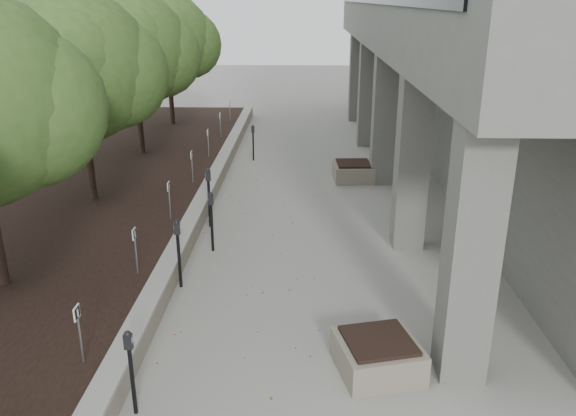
# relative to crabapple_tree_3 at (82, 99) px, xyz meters

# --- Properties ---
(ground) EXTENTS (90.00, 90.00, 0.00)m
(ground) POSITION_rel_crabapple_tree_3_xyz_m (4.80, -8.00, -3.12)
(ground) COLOR gray
(ground) RESTS_ON ground
(retaining_wall) EXTENTS (0.39, 26.00, 0.50)m
(retaining_wall) POSITION_rel_crabapple_tree_3_xyz_m (2.97, 1.00, -2.87)
(retaining_wall) COLOR gray
(retaining_wall) RESTS_ON ground
(planting_bed) EXTENTS (7.00, 26.00, 0.40)m
(planting_bed) POSITION_rel_crabapple_tree_3_xyz_m (-0.70, 1.00, -2.92)
(planting_bed) COLOR black
(planting_bed) RESTS_ON ground
(crabapple_tree_3) EXTENTS (4.60, 4.00, 5.44)m
(crabapple_tree_3) POSITION_rel_crabapple_tree_3_xyz_m (0.00, 0.00, 0.00)
(crabapple_tree_3) COLOR #335420
(crabapple_tree_3) RESTS_ON planting_bed
(crabapple_tree_4) EXTENTS (4.60, 4.00, 5.44)m
(crabapple_tree_4) POSITION_rel_crabapple_tree_3_xyz_m (0.00, 5.00, 0.00)
(crabapple_tree_4) COLOR #335420
(crabapple_tree_4) RESTS_ON planting_bed
(crabapple_tree_5) EXTENTS (4.60, 4.00, 5.44)m
(crabapple_tree_5) POSITION_rel_crabapple_tree_3_xyz_m (0.00, 10.00, 0.00)
(crabapple_tree_5) COLOR #335420
(crabapple_tree_5) RESTS_ON planting_bed
(parking_sign_2) EXTENTS (0.04, 0.22, 0.96)m
(parking_sign_2) POSITION_rel_crabapple_tree_3_xyz_m (2.45, -7.50, -2.24)
(parking_sign_2) COLOR black
(parking_sign_2) RESTS_ON planting_bed
(parking_sign_3) EXTENTS (0.04, 0.22, 0.96)m
(parking_sign_3) POSITION_rel_crabapple_tree_3_xyz_m (2.45, -4.50, -2.24)
(parking_sign_3) COLOR black
(parking_sign_3) RESTS_ON planting_bed
(parking_sign_4) EXTENTS (0.04, 0.22, 0.96)m
(parking_sign_4) POSITION_rel_crabapple_tree_3_xyz_m (2.45, -1.50, -2.24)
(parking_sign_4) COLOR black
(parking_sign_4) RESTS_ON planting_bed
(parking_sign_5) EXTENTS (0.04, 0.22, 0.96)m
(parking_sign_5) POSITION_rel_crabapple_tree_3_xyz_m (2.45, 1.50, -2.24)
(parking_sign_5) COLOR black
(parking_sign_5) RESTS_ON planting_bed
(parking_sign_6) EXTENTS (0.04, 0.22, 0.96)m
(parking_sign_6) POSITION_rel_crabapple_tree_3_xyz_m (2.45, 4.50, -2.24)
(parking_sign_6) COLOR black
(parking_sign_6) RESTS_ON planting_bed
(parking_sign_7) EXTENTS (0.04, 0.22, 0.96)m
(parking_sign_7) POSITION_rel_crabapple_tree_3_xyz_m (2.45, 7.50, -2.24)
(parking_sign_7) COLOR black
(parking_sign_7) RESTS_ON planting_bed
(parking_sign_8) EXTENTS (0.04, 0.22, 0.96)m
(parking_sign_8) POSITION_rel_crabapple_tree_3_xyz_m (2.45, 10.50, -2.24)
(parking_sign_8) COLOR black
(parking_sign_8) RESTS_ON planting_bed
(parking_meter_1) EXTENTS (0.13, 0.10, 1.35)m
(parking_meter_1) POSITION_rel_crabapple_tree_3_xyz_m (3.38, -8.12, -2.45)
(parking_meter_1) COLOR black
(parking_meter_1) RESTS_ON ground
(parking_meter_2) EXTENTS (0.16, 0.12, 1.47)m
(parking_meter_2) POSITION_rel_crabapple_tree_3_xyz_m (3.25, -4.30, -2.38)
(parking_meter_2) COLOR black
(parking_meter_2) RESTS_ON ground
(parking_meter_3) EXTENTS (0.17, 0.14, 1.45)m
(parking_meter_3) POSITION_rel_crabapple_tree_3_xyz_m (3.63, -2.49, -2.40)
(parking_meter_3) COLOR black
(parking_meter_3) RESTS_ON ground
(parking_meter_4) EXTENTS (0.18, 0.14, 1.57)m
(parking_meter_4) POSITION_rel_crabapple_tree_3_xyz_m (3.34, -0.97, -2.34)
(parking_meter_4) COLOR black
(parking_meter_4) RESTS_ON ground
(parking_meter_5) EXTENTS (0.14, 0.10, 1.30)m
(parking_meter_5) POSITION_rel_crabapple_tree_3_xyz_m (3.90, 5.50, -2.47)
(parking_meter_5) COLOR black
(parking_meter_5) RESTS_ON ground
(planter_front) EXTENTS (1.48, 1.48, 0.57)m
(planter_front) POSITION_rel_crabapple_tree_3_xyz_m (6.93, -7.00, -2.84)
(planter_front) COLOR gray
(planter_front) RESTS_ON ground
(planter_back) EXTENTS (1.32, 1.32, 0.58)m
(planter_back) POSITION_rel_crabapple_tree_3_xyz_m (7.33, 3.21, -2.83)
(planter_back) COLOR gray
(planter_back) RESTS_ON ground
(berry_scatter) EXTENTS (3.30, 14.10, 0.02)m
(berry_scatter) POSITION_rel_crabapple_tree_3_xyz_m (4.70, -3.00, -3.11)
(berry_scatter) COLOR maroon
(berry_scatter) RESTS_ON ground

